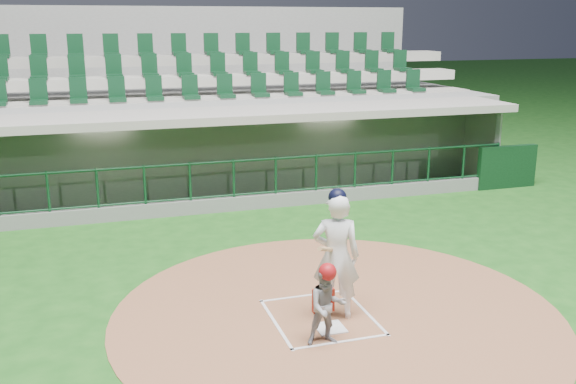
% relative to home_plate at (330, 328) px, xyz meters
% --- Properties ---
extents(ground, '(120.00, 120.00, 0.00)m').
position_rel_home_plate_xyz_m(ground, '(0.00, 0.70, -0.02)').
color(ground, '#184C15').
rests_on(ground, ground).
extents(dirt_circle, '(7.20, 7.20, 0.01)m').
position_rel_home_plate_xyz_m(dirt_circle, '(0.30, 0.50, -0.02)').
color(dirt_circle, brown).
rests_on(dirt_circle, ground).
extents(home_plate, '(0.43, 0.43, 0.02)m').
position_rel_home_plate_xyz_m(home_plate, '(0.00, 0.00, 0.00)').
color(home_plate, silver).
rests_on(home_plate, dirt_circle).
extents(batter_box_chalk, '(1.55, 1.80, 0.01)m').
position_rel_home_plate_xyz_m(batter_box_chalk, '(0.00, 0.40, -0.00)').
color(batter_box_chalk, white).
rests_on(batter_box_chalk, ground).
extents(dugout_structure, '(16.40, 3.70, 3.00)m').
position_rel_home_plate_xyz_m(dugout_structure, '(0.05, 8.52, 0.93)').
color(dugout_structure, slate).
rests_on(dugout_structure, ground).
extents(seating_deck, '(17.00, 6.72, 5.15)m').
position_rel_home_plate_xyz_m(seating_deck, '(0.00, 11.61, 1.40)').
color(seating_deck, gray).
rests_on(seating_deck, ground).
extents(batter, '(0.97, 0.99, 2.10)m').
position_rel_home_plate_xyz_m(batter, '(0.23, 0.38, 1.03)').
color(batter, white).
rests_on(batter, dirt_circle).
extents(catcher, '(0.60, 0.49, 1.24)m').
position_rel_home_plate_xyz_m(catcher, '(-0.22, -0.40, 0.60)').
color(catcher, gray).
rests_on(catcher, dirt_circle).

